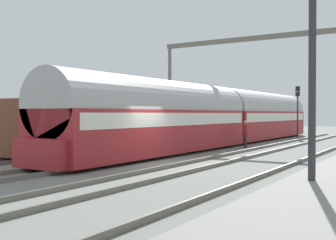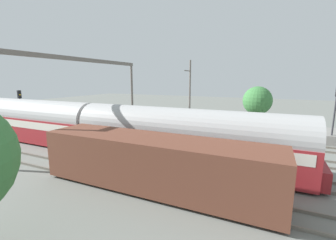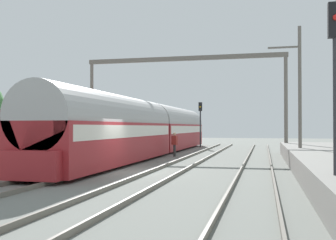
{
  "view_description": "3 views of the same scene",
  "coord_description": "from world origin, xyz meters",
  "px_view_note": "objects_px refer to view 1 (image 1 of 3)",
  "views": [
    {
      "loc": [
        9.99,
        -15.36,
        2.17
      ],
      "look_at": [
        -2.0,
        4.11,
        1.83
      ],
      "focal_mm": 44.98,
      "sensor_mm": 36.0,
      "label": 1
    },
    {
      "loc": [
        -16.27,
        -2.07,
        5.93
      ],
      "look_at": [
        1.82,
        6.27,
        2.33
      ],
      "focal_mm": 24.36,
      "sensor_mm": 36.0,
      "label": 2
    },
    {
      "loc": [
        6.37,
        -18.09,
        2.12
      ],
      "look_at": [
        -1.0,
        12.96,
        2.66
      ],
      "focal_mm": 43.38,
      "sensor_mm": 36.0,
      "label": 3
    }
  ],
  "objects_px": {
    "passenger_train": "(224,117)",
    "person_crossing": "(246,132)",
    "railway_signal_far": "(298,104)",
    "catenary_gantry": "(264,62)",
    "freight_car": "(104,126)",
    "railway_signal_near": "(312,50)"
  },
  "relations": [
    {
      "from": "passenger_train",
      "to": "person_crossing",
      "type": "bearing_deg",
      "value": -34.6
    },
    {
      "from": "passenger_train",
      "to": "railway_signal_far",
      "type": "xyz_separation_m",
      "value": [
        1.92,
        12.11,
        1.05
      ]
    },
    {
      "from": "railway_signal_far",
      "to": "catenary_gantry",
      "type": "relative_size",
      "value": 0.29
    },
    {
      "from": "person_crossing",
      "to": "railway_signal_near",
      "type": "relative_size",
      "value": 0.33
    },
    {
      "from": "person_crossing",
      "to": "railway_signal_far",
      "type": "height_order",
      "value": "railway_signal_far"
    },
    {
      "from": "railway_signal_near",
      "to": "catenary_gantry",
      "type": "xyz_separation_m",
      "value": [
        -8.14,
        21.29,
        2.53
      ]
    },
    {
      "from": "person_crossing",
      "to": "railway_signal_far",
      "type": "bearing_deg",
      "value": -68.21
    },
    {
      "from": "railway_signal_near",
      "to": "railway_signal_far",
      "type": "bearing_deg",
      "value": 104.94
    },
    {
      "from": "railway_signal_near",
      "to": "railway_signal_far",
      "type": "distance_m",
      "value": 31.91
    },
    {
      "from": "railway_signal_near",
      "to": "catenary_gantry",
      "type": "distance_m",
      "value": 22.93
    },
    {
      "from": "freight_car",
      "to": "railway_signal_near",
      "type": "distance_m",
      "value": 17.79
    },
    {
      "from": "person_crossing",
      "to": "catenary_gantry",
      "type": "distance_m",
      "value": 6.34
    },
    {
      "from": "freight_car",
      "to": "railway_signal_far",
      "type": "distance_m",
      "value": 21.12
    },
    {
      "from": "railway_signal_near",
      "to": "catenary_gantry",
      "type": "height_order",
      "value": "catenary_gantry"
    },
    {
      "from": "freight_car",
      "to": "railway_signal_near",
      "type": "bearing_deg",
      "value": -36.91
    },
    {
      "from": "freight_car",
      "to": "person_crossing",
      "type": "bearing_deg",
      "value": 46.98
    },
    {
      "from": "railway_signal_far",
      "to": "passenger_train",
      "type": "bearing_deg",
      "value": -98.99
    },
    {
      "from": "person_crossing",
      "to": "catenary_gantry",
      "type": "bearing_deg",
      "value": -66.96
    },
    {
      "from": "freight_car",
      "to": "catenary_gantry",
      "type": "relative_size",
      "value": 0.79
    },
    {
      "from": "freight_car",
      "to": "railway_signal_far",
      "type": "relative_size",
      "value": 2.78
    },
    {
      "from": "passenger_train",
      "to": "freight_car",
      "type": "distance_m",
      "value": 9.04
    },
    {
      "from": "freight_car",
      "to": "person_crossing",
      "type": "height_order",
      "value": "freight_car"
    }
  ]
}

